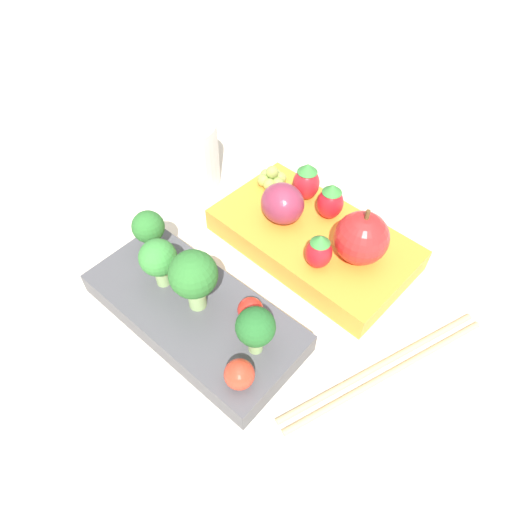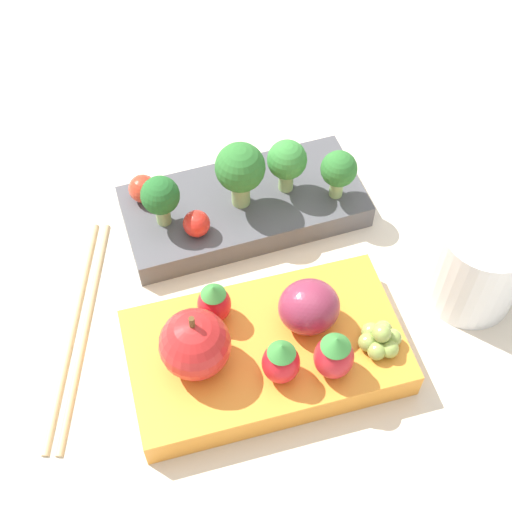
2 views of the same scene
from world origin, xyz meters
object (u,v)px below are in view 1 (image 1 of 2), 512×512
Objects in this scene: broccoli_floret_3 at (149,228)px; strawberry_0 at (319,251)px; bento_box_savoury at (194,312)px; strawberry_1 at (306,181)px; broccoli_floret_1 at (193,276)px; strawberry_2 at (330,201)px; apple at (362,238)px; bento_box_fruit at (310,237)px; cherry_tomato_0 at (250,310)px; broccoli_floret_2 at (158,259)px; plum at (283,204)px; grape_cluster at (272,178)px; drinking_cup at (188,154)px; broccoli_floret_0 at (255,328)px; chopsticks_pair at (385,368)px; cherry_tomato_1 at (239,374)px.

strawberry_0 is at bearing -139.04° from broccoli_floret_3.
bento_box_savoury is 0.18m from strawberry_1.
strawberry_2 is at bearing -90.19° from broccoli_floret_1.
apple is 1.55× the size of strawberry_0.
broccoli_floret_3 is (0.09, 0.14, 0.04)m from bento_box_fruit.
broccoli_floret_3 is 0.13m from cherry_tomato_0.
cherry_tomato_0 reaches higher than bento_box_savoury.
broccoli_floret_2 reaches higher than plum.
broccoli_floret_2 is at bearing 12.27° from broccoli_floret_1.
drinking_cup reaches higher than grape_cluster.
plum is (0.03, -0.13, 0.04)m from bento_box_savoury.
cherry_tomato_0 is at bearing 82.35° from apple.
strawberry_0 is at bearing 165.30° from plum.
bento_box_fruit is at bearing -121.94° from broccoli_floret_3.
broccoli_floret_0 is 0.19m from strawberry_1.
plum is at bearing -77.54° from broccoli_floret_1.
bento_box_fruit is at bearing 94.16° from strawberry_2.
broccoli_floret_1 reaches higher than drinking_cup.
broccoli_floret_2 reaches higher than bento_box_savoury.
bento_box_fruit is 4.65× the size of plum.
strawberry_1 reaches higher than strawberry_0.
drinking_cup is (0.21, -0.09, 0.00)m from cherry_tomato_0.
drinking_cup reaches higher than strawberry_1.
broccoli_floret_3 is 0.13m from plum.
chopsticks_pair is (-0.18, 0.08, -0.04)m from strawberry_1.
bento_box_fruit is 3.35× the size of broccoli_floret_1.
broccoli_floret_2 is 0.22m from chopsticks_pair.
apple is at bearing -170.67° from drinking_cup.
cherry_tomato_1 is at bearing 121.69° from strawberry_1.
apple is at bearing -117.15° from strawberry_0.
bento_box_fruit is at bearing 6.00° from apple.
broccoli_floret_2 reaches higher than grape_cluster.
cherry_tomato_0 is at bearing 158.02° from drinking_cup.
cherry_tomato_0 is 0.09m from strawberry_0.
bento_box_fruit is at bearing -169.60° from drinking_cup.
strawberry_0 is (0.00, -0.09, 0.01)m from cherry_tomato_0.
chopsticks_pair is at bearing -135.06° from broccoli_floret_0.
apple is 0.10m from strawberry_1.
drinking_cup reaches higher than chopsticks_pair.
chopsticks_pair is (-0.19, -0.10, -0.05)m from broccoli_floret_2.
apple is 1.31× the size of plum.
plum is at bearing -95.21° from broccoli_floret_2.
bento_box_fruit is at bearing -91.01° from broccoli_floret_1.
bento_box_fruit is at bearing -92.19° from bento_box_savoury.
broccoli_floret_1 is 0.04m from broccoli_floret_2.
strawberry_1 reaches higher than chopsticks_pair.
grape_cluster is (0.07, -0.16, 0.02)m from bento_box_savoury.
broccoli_floret_0 is 0.17m from strawberry_2.
strawberry_0 is at bearing -123.66° from broccoli_floret_2.
broccoli_floret_1 is 0.18m from strawberry_1.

